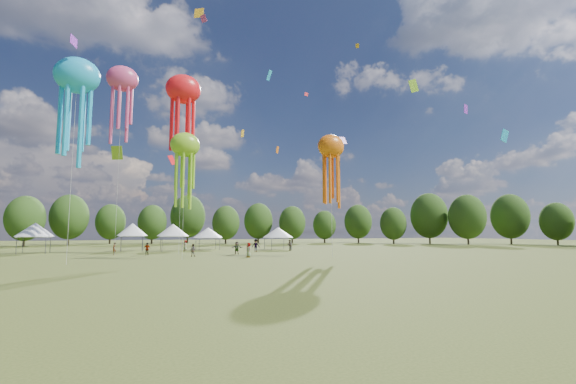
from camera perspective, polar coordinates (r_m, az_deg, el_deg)
name	(u,v)px	position (r m, az deg, el deg)	size (l,w,h in m)	color
ground	(418,314)	(15.64, 18.58, -16.69)	(300.00, 300.00, 0.00)	#384416
spectator_near	(193,250)	(49.35, -13.85, -8.35)	(0.75, 0.59, 1.55)	gray
spectators_far	(231,247)	(57.54, -8.32, -7.99)	(26.65, 21.84, 1.93)	gray
festival_tents	(170,231)	(65.30, -17.01, -5.52)	(41.40, 8.78, 4.44)	#47474C
show_kites	(170,113)	(52.29, -17.00, 11.01)	(32.17, 17.80, 25.91)	#1BABE6
small_kites	(203,61)	(61.57, -12.43, 18.34)	(73.92, 45.86, 44.05)	#1BABE6
treeline	(167,213)	(74.57, -17.43, -2.94)	(201.57, 95.24, 13.43)	#38281C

